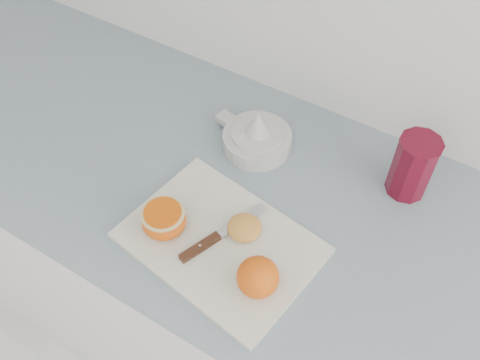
{
  "coord_description": "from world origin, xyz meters",
  "views": [
    {
      "loc": [
        0.03,
        1.12,
        1.75
      ],
      "look_at": [
        -0.31,
        1.67,
        0.96
      ],
      "focal_mm": 40.0,
      "sensor_mm": 36.0,
      "label": 1
    }
  ],
  "objects_px": {
    "half_orange": "(164,220)",
    "citrus_juicer": "(256,137)",
    "cutting_board": "(220,243)",
    "red_tumbler": "(412,168)",
    "counter": "(288,315)"
  },
  "relations": [
    {
      "from": "red_tumbler",
      "to": "cutting_board",
      "type": "bearing_deg",
      "value": -128.76
    },
    {
      "from": "cutting_board",
      "to": "red_tumbler",
      "type": "relative_size",
      "value": 2.55
    },
    {
      "from": "citrus_juicer",
      "to": "counter",
      "type": "bearing_deg",
      "value": -32.98
    },
    {
      "from": "counter",
      "to": "citrus_juicer",
      "type": "height_order",
      "value": "citrus_juicer"
    },
    {
      "from": "red_tumbler",
      "to": "counter",
      "type": "bearing_deg",
      "value": -129.63
    },
    {
      "from": "counter",
      "to": "citrus_juicer",
      "type": "distance_m",
      "value": 0.52
    },
    {
      "from": "cutting_board",
      "to": "half_orange",
      "type": "xyz_separation_m",
      "value": [
        -0.11,
        -0.03,
        0.03
      ]
    },
    {
      "from": "half_orange",
      "to": "counter",
      "type": "bearing_deg",
      "value": 38.4
    },
    {
      "from": "cutting_board",
      "to": "red_tumbler",
      "type": "distance_m",
      "value": 0.4
    },
    {
      "from": "counter",
      "to": "half_orange",
      "type": "bearing_deg",
      "value": -141.6
    },
    {
      "from": "cutting_board",
      "to": "red_tumbler",
      "type": "bearing_deg",
      "value": 51.24
    },
    {
      "from": "red_tumbler",
      "to": "citrus_juicer",
      "type": "bearing_deg",
      "value": -169.91
    },
    {
      "from": "counter",
      "to": "half_orange",
      "type": "xyz_separation_m",
      "value": [
        -0.21,
        -0.17,
        0.48
      ]
    },
    {
      "from": "half_orange",
      "to": "citrus_juicer",
      "type": "height_order",
      "value": "citrus_juicer"
    },
    {
      "from": "citrus_juicer",
      "to": "red_tumbler",
      "type": "xyz_separation_m",
      "value": [
        0.32,
        0.06,
        0.04
      ]
    }
  ]
}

